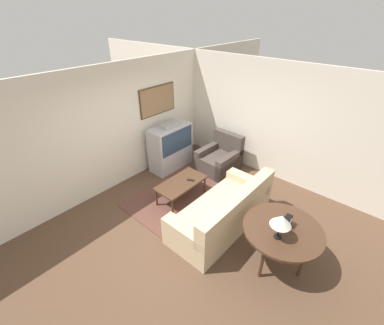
{
  "coord_description": "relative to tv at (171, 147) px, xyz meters",
  "views": [
    {
      "loc": [
        -2.7,
        -2.5,
        3.6
      ],
      "look_at": [
        0.81,
        0.61,
        0.75
      ],
      "focal_mm": 24.0,
      "sensor_mm": 36.0,
      "label": 1
    }
  ],
  "objects": [
    {
      "name": "wall_back",
      "position": [
        -1.22,
        0.42,
        0.77
      ],
      "size": [
        12.0,
        0.1,
        2.7
      ],
      "color": "silver",
      "rests_on": "ground_plane"
    },
    {
      "name": "armchair",
      "position": [
        0.71,
        -1.02,
        -0.29
      ],
      "size": [
        0.97,
        0.87,
        0.92
      ],
      "rotation": [
        0.0,
        0.0,
        -1.6
      ],
      "color": "#473D38",
      "rests_on": "ground_plane"
    },
    {
      "name": "tv",
      "position": [
        0.0,
        0.0,
        0.0
      ],
      "size": [
        1.11,
        0.52,
        1.23
      ],
      "color": "#B7B7BC",
      "rests_on": "ground_plane"
    },
    {
      "name": "couch",
      "position": [
        -0.85,
        -2.26,
        -0.27
      ],
      "size": [
        2.14,
        0.95,
        0.91
      ],
      "rotation": [
        0.0,
        0.0,
        3.14
      ],
      "color": "#CCB289",
      "rests_on": "ground_plane"
    },
    {
      "name": "remote",
      "position": [
        -0.62,
        -1.23,
        -0.13
      ],
      "size": [
        0.11,
        0.16,
        0.02
      ],
      "color": "black",
      "rests_on": "coffee_table"
    },
    {
      "name": "ground_plane",
      "position": [
        -1.24,
        -1.7,
        -0.58
      ],
      "size": [
        12.0,
        12.0,
        0.0
      ],
      "primitive_type": "plane",
      "color": "brown"
    },
    {
      "name": "console_table",
      "position": [
        -0.95,
        -3.39,
        0.1
      ],
      "size": [
        1.2,
        1.2,
        0.75
      ],
      "color": "#472D1E",
      "rests_on": "ground_plane"
    },
    {
      "name": "wall_right",
      "position": [
        1.39,
        -1.7,
        0.77
      ],
      "size": [
        0.06,
        12.0,
        2.7
      ],
      "color": "silver",
      "rests_on": "ground_plane"
    },
    {
      "name": "area_rug",
      "position": [
        -0.74,
        -1.09,
        -0.58
      ],
      "size": [
        2.25,
        1.71,
        0.01
      ],
      "color": "brown",
      "rests_on": "ground_plane"
    },
    {
      "name": "mantel_clock",
      "position": [
        -0.86,
        -3.4,
        0.26
      ],
      "size": [
        0.15,
        0.1,
        0.18
      ],
      "color": "black",
      "rests_on": "console_table"
    },
    {
      "name": "coffee_table",
      "position": [
        -0.8,
        -1.12,
        -0.18
      ],
      "size": [
        1.11,
        0.57,
        0.45
      ],
      "color": "#472D1E",
      "rests_on": "ground_plane"
    },
    {
      "name": "table_lamp",
      "position": [
        -1.16,
        -3.4,
        0.48
      ],
      "size": [
        0.3,
        0.3,
        0.41
      ],
      "color": "black",
      "rests_on": "console_table"
    }
  ]
}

